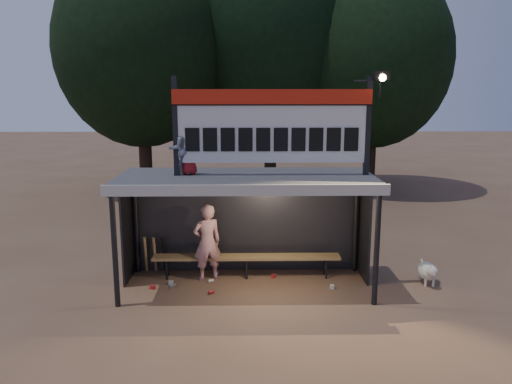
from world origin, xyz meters
The scene contains 13 objects.
ground centered at (0.00, 0.00, 0.00)m, with size 80.00×80.00×0.00m, color brown.
player centered at (-0.83, 0.44, 0.82)m, with size 0.60×0.39×1.63m, color silver.
child_a centered at (-1.29, 0.08, 2.83)m, with size 0.49×0.38×1.02m, color slate.
child_b centered at (-1.12, 0.09, 2.75)m, with size 0.42×0.28×0.87m, color maroon.
dugout_shelter centered at (0.00, 0.24, 1.85)m, with size 5.10×2.08×2.32m.
scoreboard_assembly centered at (0.56, -0.01, 3.32)m, with size 4.10×0.27×1.99m.
bench centered at (0.00, 0.55, 0.43)m, with size 4.00×0.35×0.48m.
tree_left centered at (-4.00, 10.00, 5.51)m, with size 6.46×6.46×9.27m.
tree_mid centered at (1.00, 11.50, 6.17)m, with size 7.22×7.22×10.36m.
tree_right centered at (5.00, 10.50, 5.19)m, with size 6.08×6.08×8.72m.
dog centered at (3.75, 0.09, 0.28)m, with size 0.36×0.81×0.49m.
bats centered at (-2.01, 0.82, 0.43)m, with size 0.47×0.32×0.84m.
litter centered at (-0.59, 0.12, 0.04)m, with size 3.74×1.15×0.08m.
Camera 1 is at (0.03, -9.63, 3.93)m, focal length 35.00 mm.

